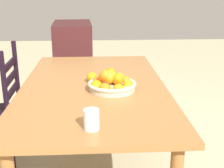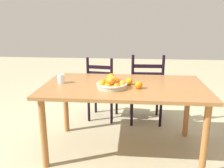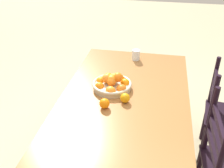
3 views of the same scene
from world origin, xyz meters
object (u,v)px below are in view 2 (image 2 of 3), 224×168
object	(u,v)px
orange_loose_1	(129,81)
drinking_glass	(61,79)
dining_table	(124,92)
orange_loose_0	(139,85)
chair_by_cabinet	(146,91)
chair_near_window	(102,89)
fruit_bowl	(112,83)

from	to	relation	value
orange_loose_1	drinking_glass	xyz separation A→B (m)	(-0.72, -0.00, 0.01)
dining_table	orange_loose_0	distance (m)	0.23
dining_table	drinking_glass	bearing A→B (deg)	179.45
chair_by_cabinet	drinking_glass	bearing A→B (deg)	37.26
dining_table	chair_near_window	bearing A→B (deg)	112.55
chair_by_cabinet	orange_loose_1	size ratio (longest dim) A/B	13.64
chair_near_window	dining_table	bearing A→B (deg)	120.72
orange_loose_1	chair_near_window	bearing A→B (deg)	115.76
chair_by_cabinet	orange_loose_1	distance (m)	0.86
chair_by_cabinet	drinking_glass	xyz separation A→B (m)	(-0.95, -0.76, 0.35)
orange_loose_0	orange_loose_1	distance (m)	0.16
drinking_glass	dining_table	bearing A→B (deg)	-0.55
chair_by_cabinet	orange_loose_1	xyz separation A→B (m)	(-0.22, -0.76, 0.34)
chair_near_window	drinking_glass	world-z (taller)	chair_near_window
drinking_glass	fruit_bowl	bearing A→B (deg)	-12.55
chair_by_cabinet	orange_loose_0	bearing A→B (deg)	80.49
fruit_bowl	drinking_glass	xyz separation A→B (m)	(-0.55, 0.12, 0.00)
chair_by_cabinet	orange_loose_0	size ratio (longest dim) A/B	13.22
chair_near_window	drinking_glass	distance (m)	0.95
chair_near_window	orange_loose_0	bearing A→B (deg)	125.54
chair_near_window	fruit_bowl	distance (m)	1.03
dining_table	fruit_bowl	world-z (taller)	fruit_bowl
dining_table	chair_near_window	distance (m)	0.92
chair_near_window	drinking_glass	xyz separation A→B (m)	(-0.33, -0.82, 0.36)
chair_near_window	orange_loose_1	xyz separation A→B (m)	(0.39, -0.81, 0.34)
dining_table	fruit_bowl	distance (m)	0.21
orange_loose_0	orange_loose_1	bearing A→B (deg)	126.21
chair_near_window	chair_by_cabinet	world-z (taller)	chair_by_cabinet
chair_by_cabinet	drinking_glass	world-z (taller)	chair_by_cabinet
chair_near_window	orange_loose_1	bearing A→B (deg)	123.93
drinking_glass	orange_loose_0	bearing A→B (deg)	-8.94
fruit_bowl	orange_loose_0	xyz separation A→B (m)	(0.27, -0.01, -0.01)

